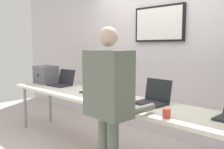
% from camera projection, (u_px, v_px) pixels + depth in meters
% --- Properties ---
extents(back_wall, '(8.00, 0.11, 2.67)m').
position_uv_depth(back_wall, '(155.00, 51.00, 3.99)').
color(back_wall, silver).
rests_on(back_wall, ground).
extents(workbench, '(3.71, 0.70, 0.77)m').
position_uv_depth(workbench, '(104.00, 100.00, 3.27)').
color(workbench, white).
rests_on(workbench, ground).
extents(equipment_box, '(0.40, 0.32, 0.31)m').
position_uv_depth(equipment_box, '(46.00, 74.00, 4.43)').
color(equipment_box, '#59595F').
rests_on(equipment_box, workbench).
extents(laptop_station_0, '(0.40, 0.36, 0.26)m').
position_uv_depth(laptop_station_0, '(62.00, 82.00, 4.17)').
color(laptop_station_0, '#23232B').
rests_on(laptop_station_0, workbench).
extents(laptop_station_1, '(0.39, 0.38, 0.25)m').
position_uv_depth(laptop_station_1, '(98.00, 89.00, 3.53)').
color(laptop_station_1, '#333438').
rests_on(laptop_station_1, workbench).
extents(laptop_station_2, '(0.37, 0.33, 0.28)m').
position_uv_depth(laptop_station_2, '(153.00, 98.00, 2.87)').
color(laptop_station_2, black).
rests_on(laptop_station_2, workbench).
extents(person, '(0.45, 0.60, 1.61)m').
position_uv_depth(person, '(109.00, 96.00, 2.30)').
color(person, '#5F6758').
rests_on(person, ground).
extents(coffee_mug, '(0.08, 0.08, 0.09)m').
position_uv_depth(coffee_mug, '(167.00, 113.00, 2.31)').
color(coffee_mug, '#C63E36').
rests_on(coffee_mug, workbench).
extents(paper_sheet, '(0.28, 0.34, 0.00)m').
position_uv_depth(paper_sheet, '(156.00, 112.00, 2.49)').
color(paper_sheet, white).
rests_on(paper_sheet, workbench).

